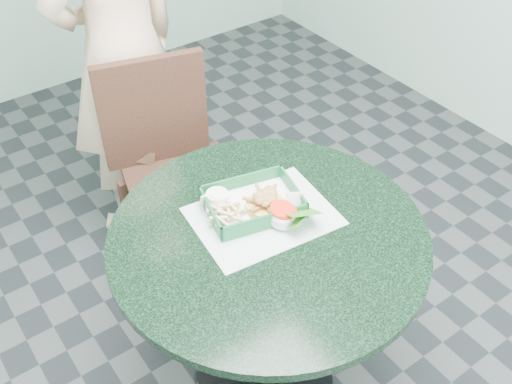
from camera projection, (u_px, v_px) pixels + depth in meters
floor at (266, 379)px, 2.24m from camera, size 4.00×5.00×0.02m
cafe_table at (267, 276)px, 1.86m from camera, size 0.94×0.94×0.75m
dining_chair at (171, 158)px, 2.39m from camera, size 0.43×0.43×0.93m
diner_person at (116, 16)px, 2.26m from camera, size 0.85×0.68×2.05m
placemat at (263, 221)px, 1.80m from camera, size 0.44×0.35×0.00m
food_basket at (253, 210)px, 1.82m from camera, size 0.28×0.20×0.06m
crab_sandwich at (266, 203)px, 1.79m from camera, size 0.12×0.12×0.07m
fries_pile at (230, 221)px, 1.75m from camera, size 0.13×0.13×0.04m
sauce_ramekin at (218, 207)px, 1.77m from camera, size 0.07×0.07×0.04m
garnish_cup at (291, 214)px, 1.77m from camera, size 0.12×0.12×0.05m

